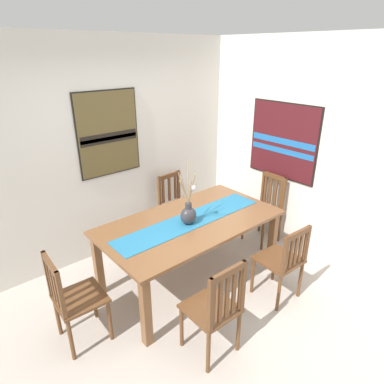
% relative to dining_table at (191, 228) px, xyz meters
% --- Properties ---
extents(ground_plane, '(6.40, 6.40, 0.03)m').
position_rel_dining_table_xyz_m(ground_plane, '(-0.20, -0.60, -0.70)').
color(ground_plane, '#B2A89E').
extents(wall_back, '(6.40, 0.12, 2.70)m').
position_rel_dining_table_xyz_m(wall_back, '(-0.20, 1.26, 0.67)').
color(wall_back, silver).
rests_on(wall_back, ground_plane).
extents(wall_side, '(0.12, 6.40, 2.70)m').
position_rel_dining_table_xyz_m(wall_side, '(1.66, -0.60, 0.67)').
color(wall_side, silver).
rests_on(wall_side, ground_plane).
extents(dining_table, '(2.00, 1.08, 0.78)m').
position_rel_dining_table_xyz_m(dining_table, '(0.00, 0.00, 0.00)').
color(dining_table, brown).
rests_on(dining_table, ground_plane).
extents(table_runner, '(1.84, 0.36, 0.01)m').
position_rel_dining_table_xyz_m(table_runner, '(0.00, -0.00, 0.10)').
color(table_runner, '#236B93').
rests_on(table_runner, dining_table).
extents(centerpiece_vase, '(0.23, 0.30, 0.70)m').
position_rel_dining_table_xyz_m(centerpiece_vase, '(-0.07, -0.04, 0.22)').
color(centerpiece_vase, '#333338').
rests_on(centerpiece_vase, dining_table).
extents(chair_0, '(0.44, 0.44, 0.89)m').
position_rel_dining_table_xyz_m(chair_0, '(0.53, -0.88, -0.20)').
color(chair_0, brown).
rests_on(chair_0, ground_plane).
extents(chair_1, '(0.44, 0.44, 0.94)m').
position_rel_dining_table_xyz_m(chair_1, '(-1.38, -0.01, -0.19)').
color(chair_1, brown).
rests_on(chair_1, ground_plane).
extents(chair_2, '(0.43, 0.43, 0.97)m').
position_rel_dining_table_xyz_m(chair_2, '(-0.52, -0.94, -0.17)').
color(chair_2, brown).
rests_on(chair_2, ground_plane).
extents(chair_3, '(0.44, 0.44, 0.95)m').
position_rel_dining_table_xyz_m(chair_3, '(1.38, 0.01, -0.19)').
color(chair_3, brown).
rests_on(chair_3, ground_plane).
extents(chair_4, '(0.45, 0.45, 0.91)m').
position_rel_dining_table_xyz_m(chair_4, '(0.52, 0.92, -0.20)').
color(chair_4, brown).
rests_on(chair_4, ground_plane).
extents(painting_on_back_wall, '(0.80, 0.05, 1.02)m').
position_rel_dining_table_xyz_m(painting_on_back_wall, '(-0.28, 1.20, 0.90)').
color(painting_on_back_wall, black).
extents(painting_on_side_wall, '(0.05, 1.01, 0.99)m').
position_rel_dining_table_xyz_m(painting_on_side_wall, '(1.59, -0.01, 0.72)').
color(painting_on_side_wall, black).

